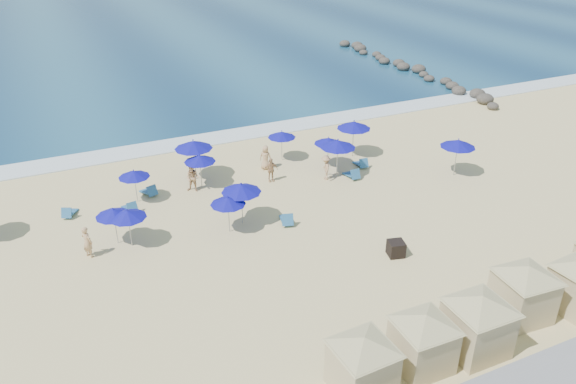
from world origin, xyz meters
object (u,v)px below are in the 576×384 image
object	(u,v)px
cabana_3	(525,285)
umbrella_8	(338,144)
umbrella_6	(228,201)
beachgoer_0	(87,242)
cabana_1	(424,334)
cabana_2	(479,317)
cabana_0	(363,357)
umbrella_7	(282,134)
umbrella_3	(113,213)
beachgoer_1	(193,178)
beachgoer_4	(265,157)
umbrella_2	(134,174)
umbrella_4	(193,145)
rock_jetty	(409,68)
umbrella_11	(458,143)
beachgoer_2	(271,170)
umbrella_1	(127,214)
umbrella_10	(328,141)
umbrella_5	(241,188)
trash_bin	(396,249)
beachgoer_3	(326,167)
umbrella_9	(354,125)
umbrella_12	(200,159)

from	to	relation	value
cabana_3	umbrella_8	world-z (taller)	cabana_3
umbrella_6	beachgoer_0	distance (m)	7.21
cabana_1	umbrella_6	bearing A→B (deg)	104.97
cabana_2	beachgoer_0	xyz separation A→B (m)	(-12.79, 13.13, -0.81)
cabana_0	umbrella_7	size ratio (longest dim) A/B	1.98
umbrella_3	beachgoer_1	xyz separation A→B (m)	(5.22, 4.07, -0.93)
cabana_2	beachgoer_4	xyz separation A→B (m)	(-0.85, 18.97, -0.83)
cabana_1	umbrella_8	world-z (taller)	cabana_1
cabana_2	umbrella_2	world-z (taller)	cabana_2
umbrella_4	rock_jetty	bearing A→B (deg)	29.37
umbrella_11	beachgoer_4	distance (m)	12.28
cabana_3	umbrella_11	size ratio (longest dim) A/B	1.77
beachgoer_2	umbrella_6	bearing A→B (deg)	-127.75
umbrella_8	cabana_1	bearing A→B (deg)	-108.39
beachgoer_1	beachgoer_4	xyz separation A→B (m)	(5.23, 1.11, -0.06)
rock_jetty	umbrella_1	size ratio (longest dim) A/B	12.46
umbrella_6	beachgoer_1	xyz separation A→B (m)	(-0.39, 5.41, -0.99)
cabana_2	umbrella_6	size ratio (longest dim) A/B	2.14
umbrella_3	umbrella_7	xyz separation A→B (m)	(12.00, 6.02, 0.07)
cabana_1	umbrella_11	distance (m)	17.72
umbrella_4	umbrella_6	size ratio (longest dim) A/B	1.26
cabana_1	umbrella_11	world-z (taller)	cabana_1
umbrella_11	beachgoer_2	size ratio (longest dim) A/B	1.61
beachgoer_0	umbrella_4	bearing A→B (deg)	-83.99
cabana_3	beachgoer_4	world-z (taller)	cabana_3
umbrella_10	umbrella_8	bearing A→B (deg)	-95.46
umbrella_4	umbrella_5	world-z (taller)	umbrella_4
trash_bin	beachgoer_2	world-z (taller)	beachgoer_2
umbrella_2	beachgoer_4	distance (m)	8.73
cabana_2	umbrella_8	world-z (taller)	cabana_2
umbrella_3	umbrella_4	bearing A→B (deg)	43.96
cabana_0	cabana_2	xyz separation A→B (m)	(5.07, -0.11, 0.12)
umbrella_1	umbrella_2	world-z (taller)	umbrella_1
cabana_2	umbrella_6	bearing A→B (deg)	114.53
trash_bin	umbrella_6	world-z (taller)	umbrella_6
cabana_3	beachgoer_3	world-z (taller)	cabana_3
cabana_2	beachgoer_4	size ratio (longest dim) A/B	2.81
umbrella_11	umbrella_2	bearing A→B (deg)	165.69
rock_jetty	umbrella_6	world-z (taller)	umbrella_6
cabana_1	umbrella_4	distance (m)	19.49
umbrella_3	beachgoer_2	xyz separation A→B (m)	(10.03, 3.35, -1.01)
umbrella_4	umbrella_9	bearing A→B (deg)	-5.37
beachgoer_4	umbrella_12	bearing A→B (deg)	48.48
umbrella_2	umbrella_9	world-z (taller)	umbrella_9
cabana_2	cabana_3	xyz separation A→B (m)	(3.13, 0.77, -0.04)
umbrella_5	beachgoer_0	distance (m)	8.16
trash_bin	beachgoer_3	bearing A→B (deg)	98.02
cabana_3	beachgoer_4	distance (m)	18.65
trash_bin	umbrella_12	bearing A→B (deg)	133.74
umbrella_4	umbrella_10	world-z (taller)	umbrella_4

